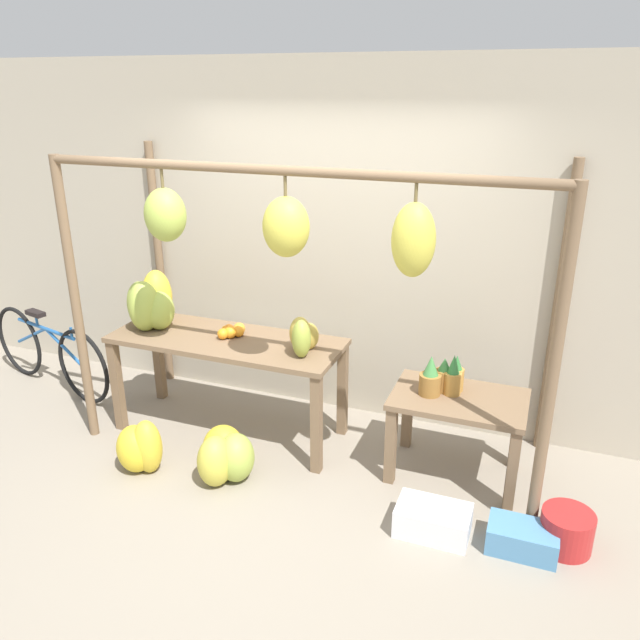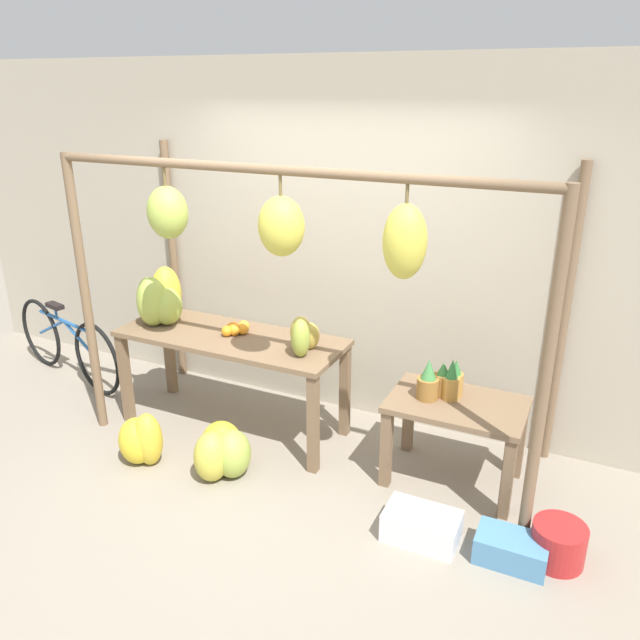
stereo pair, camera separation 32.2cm
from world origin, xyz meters
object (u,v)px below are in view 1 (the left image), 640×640
at_px(fruit_crate_purple, 522,538).
at_px(banana_pile_ground_right, 225,455).
at_px(banana_pile_on_table, 151,304).
at_px(blue_bucket, 566,530).
at_px(pineapple_cluster, 443,377).
at_px(fruit_crate_white, 433,520).
at_px(orange_pile, 231,331).
at_px(parked_bicycle, 49,352).
at_px(banana_pile_ground_left, 140,448).
at_px(papaya_pile, 303,336).

bearing_deg(fruit_crate_purple, banana_pile_ground_right, 179.27).
bearing_deg(banana_pile_on_table, blue_bucket, -8.72).
distance_m(pineapple_cluster, blue_bucket, 1.19).
bearing_deg(fruit_crate_white, orange_pile, 158.07).
bearing_deg(orange_pile, parked_bicycle, 178.80).
distance_m(banana_pile_ground_right, parked_bicycle, 2.25).
xyz_separation_m(blue_bucket, fruit_crate_purple, (-0.24, -0.12, -0.04)).
distance_m(banana_pile_ground_left, papaya_pile, 1.39).
xyz_separation_m(orange_pile, pineapple_cluster, (1.62, 0.00, -0.11)).
bearing_deg(banana_pile_ground_right, banana_pile_on_table, 148.04).
relative_size(pineapple_cluster, papaya_pile, 0.84).
height_order(banana_pile_ground_right, fruit_crate_purple, banana_pile_ground_right).
distance_m(orange_pile, parked_bicycle, 1.95).
height_order(orange_pile, papaya_pile, papaya_pile).
relative_size(pineapple_cluster, blue_bucket, 0.94).
relative_size(pineapple_cluster, fruit_crate_purple, 0.72).
distance_m(banana_pile_on_table, fruit_crate_white, 2.64).
bearing_deg(fruit_crate_purple, blue_bucket, 26.35).
height_order(banana_pile_on_table, orange_pile, banana_pile_on_table).
xyz_separation_m(banana_pile_ground_left, parked_bicycle, (-1.54, 0.81, 0.16)).
xyz_separation_m(banana_pile_on_table, pineapple_cluster, (2.29, 0.06, -0.26)).
bearing_deg(blue_bucket, fruit_crate_white, -168.44).
height_order(banana_pile_ground_left, parked_bicycle, parked_bicycle).
relative_size(fruit_crate_white, fruit_crate_purple, 1.11).
xyz_separation_m(banana_pile_ground_right, fruit_crate_white, (1.47, -0.06, -0.09)).
bearing_deg(banana_pile_on_table, pineapple_cluster, 1.40).
bearing_deg(banana_pile_ground_left, fruit_crate_purple, 2.56).
relative_size(banana_pile_on_table, pineapple_cluster, 1.64).
distance_m(banana_pile_on_table, pineapple_cluster, 2.31).
xyz_separation_m(banana_pile_ground_right, papaya_pile, (0.37, 0.54, 0.74)).
height_order(banana_pile_on_table, papaya_pile, banana_pile_on_table).
distance_m(orange_pile, fruit_crate_purple, 2.46).
distance_m(banana_pile_ground_left, fruit_crate_purple, 2.60).
height_order(banana_pile_ground_left, fruit_crate_purple, banana_pile_ground_left).
height_order(orange_pile, pineapple_cluster, pineapple_cluster).
height_order(parked_bicycle, fruit_crate_purple, parked_bicycle).
bearing_deg(parked_bicycle, orange_pile, -1.20).
bearing_deg(fruit_crate_white, banana_pile_on_table, 165.03).
bearing_deg(fruit_crate_white, pineapple_cluster, 98.69).
height_order(banana_pile_on_table, banana_pile_ground_right, banana_pile_on_table).
relative_size(fruit_crate_white, parked_bicycle, 0.28).
xyz_separation_m(pineapple_cluster, fruit_crate_white, (0.11, -0.70, -0.63)).
height_order(banana_pile_ground_right, fruit_crate_white, banana_pile_ground_right).
distance_m(blue_bucket, fruit_crate_purple, 0.27).
bearing_deg(fruit_crate_purple, banana_pile_on_table, 168.34).
distance_m(banana_pile_on_table, papaya_pile, 1.30).
distance_m(fruit_crate_white, parked_bicycle, 3.69).
distance_m(banana_pile_ground_right, papaya_pile, 0.99).
bearing_deg(papaya_pile, pineapple_cluster, 5.42).
distance_m(orange_pile, fruit_crate_white, 2.00).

